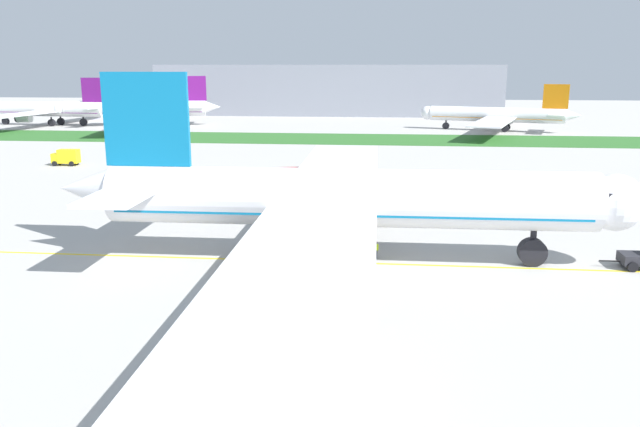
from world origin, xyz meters
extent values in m
plane|color=#ADAAA5|center=(0.00, 0.00, 0.00)|extent=(600.00, 600.00, 0.00)
cube|color=yellow|center=(0.00, 3.45, 0.00)|extent=(280.00, 0.36, 0.01)
cube|color=#2D6628|center=(0.00, 103.23, 0.05)|extent=(320.00, 24.00, 0.10)
cylinder|color=white|center=(0.63, 4.18, 5.87)|extent=(43.24, 5.71, 5.22)
cube|color=#0C6B9E|center=(0.63, 4.18, 4.96)|extent=(41.50, 5.27, 0.63)
sphere|color=white|center=(23.65, 4.44, 5.87)|extent=(4.96, 4.96, 4.96)
cone|color=white|center=(-23.31, 3.91, 6.26)|extent=(5.79, 4.50, 4.44)
cube|color=#0C6B9E|center=(-17.51, 3.97, 12.66)|extent=(7.78, 0.61, 8.35)
cube|color=white|center=(-18.43, 9.18, 6.65)|extent=(4.84, 8.40, 0.37)
cube|color=white|center=(-18.31, -1.25, 6.65)|extent=(4.84, 8.40, 0.37)
cube|color=white|center=(-1.78, 26.19, 5.22)|extent=(9.94, 38.97, 0.42)
cube|color=white|center=(-1.28, -17.88, 5.22)|extent=(9.94, 38.97, 0.42)
cylinder|color=#B7BABF|center=(-0.39, 17.46, 3.64)|extent=(4.99, 2.93, 2.87)
cylinder|color=black|center=(2.09, 17.49, 3.64)|extent=(0.46, 3.02, 3.01)
cylinder|color=#B7BABF|center=(-0.09, -9.13, 3.64)|extent=(4.99, 2.93, 2.87)
cylinder|color=black|center=(2.39, -9.10, 3.64)|extent=(0.46, 3.02, 3.01)
cylinder|color=black|center=(17.03, 4.36, 2.25)|extent=(0.55, 0.55, 2.02)
cylinder|color=black|center=(17.03, 4.36, 1.24)|extent=(2.49, 1.14, 2.48)
cylinder|color=black|center=(-2.86, 6.88, 2.25)|extent=(0.55, 0.55, 2.02)
cylinder|color=black|center=(-2.86, 6.88, 1.24)|extent=(2.49, 1.14, 2.48)
cylinder|color=black|center=(-2.80, 1.40, 2.25)|extent=(0.55, 0.55, 2.02)
cylinder|color=black|center=(-2.80, 1.40, 1.24)|extent=(2.49, 1.14, 2.48)
cube|color=black|center=(22.87, 4.43, 6.52)|extent=(1.87, 3.93, 0.94)
sphere|color=black|center=(-15.81, 6.55, 6.34)|extent=(0.37, 0.37, 0.37)
sphere|color=black|center=(-11.12, 6.60, 6.34)|extent=(0.37, 0.37, 0.37)
sphere|color=black|center=(-6.43, 6.66, 6.34)|extent=(0.37, 0.37, 0.37)
sphere|color=black|center=(-1.75, 6.71, 6.34)|extent=(0.37, 0.37, 0.37)
sphere|color=black|center=(2.94, 6.76, 6.34)|extent=(0.37, 0.37, 0.37)
sphere|color=black|center=(7.63, 6.82, 6.34)|extent=(0.37, 0.37, 0.37)
sphere|color=black|center=(12.32, 6.87, 6.34)|extent=(0.37, 0.37, 0.37)
sphere|color=black|center=(17.01, 6.92, 6.34)|extent=(0.37, 0.37, 0.37)
cylinder|color=black|center=(23.72, 4.44, 0.60)|extent=(1.80, 0.14, 0.12)
cylinder|color=black|center=(25.30, 3.38, 0.45)|extent=(0.90, 0.36, 0.90)
cylinder|color=black|center=(25.28, 5.53, 0.45)|extent=(0.90, 0.36, 0.90)
cylinder|color=black|center=(3.18, 5.18, 0.41)|extent=(0.12, 0.12, 0.81)
cylinder|color=#BFE519|center=(3.11, 5.31, 1.07)|extent=(0.09, 0.09, 0.52)
cylinder|color=black|center=(3.28, 5.02, 0.41)|extent=(0.12, 0.12, 0.81)
cylinder|color=#BFE519|center=(3.35, 4.90, 1.07)|extent=(0.09, 0.09, 0.52)
cube|color=#BFE519|center=(3.23, 5.10, 1.10)|extent=(0.42, 0.49, 0.57)
sphere|color=#8C6647|center=(3.23, 5.10, 1.51)|extent=(0.22, 0.22, 0.22)
cube|color=yellow|center=(-52.43, 55.89, 1.67)|extent=(3.58, 2.13, 2.43)
cube|color=yellow|center=(-54.67, 55.81, 1.31)|extent=(1.43, 1.97, 1.72)
cube|color=#263347|center=(-55.30, 55.79, 1.66)|extent=(0.14, 1.69, 0.76)
cylinder|color=black|center=(-54.63, 54.81, 0.45)|extent=(0.91, 0.33, 0.90)
cylinder|color=black|center=(-54.70, 56.82, 0.45)|extent=(0.91, 0.33, 0.90)
cylinder|color=black|center=(-51.51, 54.92, 0.45)|extent=(0.91, 0.33, 0.90)
cylinder|color=black|center=(-51.59, 56.93, 0.45)|extent=(0.91, 0.33, 0.90)
cube|color=#B21E19|center=(-9.82, 37.78, 1.75)|extent=(4.57, 3.25, 2.60)
cube|color=#B21E19|center=(-7.24, 38.39, 1.35)|extent=(2.09, 2.58, 1.81)
cube|color=#263347|center=(-6.52, 38.56, 1.71)|extent=(0.53, 1.95, 0.79)
cylinder|color=black|center=(-7.51, 39.54, 0.45)|extent=(0.94, 0.50, 0.90)
cylinder|color=black|center=(-6.97, 37.23, 0.45)|extent=(0.94, 0.50, 0.90)
cylinder|color=black|center=(-11.10, 38.70, 0.45)|extent=(0.94, 0.50, 0.90)
cylinder|color=black|center=(-10.56, 36.39, 0.45)|extent=(0.94, 0.50, 0.90)
cylinder|color=white|center=(-97.73, 130.93, 4.95)|extent=(37.91, 8.12, 4.40)
cube|color=#661472|center=(-97.73, 130.93, 4.18)|extent=(36.37, 7.62, 0.53)
cone|color=white|center=(-77.03, 128.87, 5.28)|extent=(5.19, 4.20, 3.74)
cube|color=#661472|center=(-81.99, 129.36, 10.67)|extent=(6.79, 1.11, 7.04)
cube|color=white|center=(-81.68, 124.91, 5.61)|extent=(4.82, 7.41, 0.31)
cube|color=white|center=(-80.81, 133.66, 5.61)|extent=(4.82, 7.41, 0.31)
cube|color=white|center=(-97.76, 111.70, 4.40)|extent=(11.61, 34.55, 0.35)
cube|color=white|center=(-93.96, 149.80, 4.40)|extent=(11.61, 34.55, 0.35)
cylinder|color=#B7BABF|center=(-98.13, 119.40, 3.07)|extent=(4.40, 2.82, 2.42)
cylinder|color=black|center=(-100.20, 119.60, 3.07)|extent=(0.61, 2.56, 2.54)
cylinder|color=#B7BABF|center=(-95.84, 142.32, 3.07)|extent=(4.40, 2.82, 2.42)
cylinder|color=black|center=(-97.92, 142.53, 3.07)|extent=(0.61, 2.56, 2.54)
cylinder|color=black|center=(-111.97, 132.36, 1.90)|extent=(0.46, 0.46, 1.70)
cylinder|color=black|center=(-111.97, 132.36, 1.04)|extent=(2.17, 1.14, 2.09)
cylinder|color=black|center=(-94.96, 128.34, 1.90)|extent=(0.46, 0.46, 1.70)
cylinder|color=black|center=(-94.96, 128.34, 1.04)|extent=(2.17, 1.14, 2.09)
cylinder|color=black|center=(-94.50, 132.93, 1.90)|extent=(0.46, 0.46, 1.70)
cylinder|color=black|center=(-94.50, 132.93, 1.04)|extent=(2.17, 1.14, 2.09)
cylinder|color=white|center=(-70.77, 133.59, 5.10)|extent=(41.67, 11.37, 4.53)
cube|color=#661472|center=(-70.77, 133.59, 4.31)|extent=(39.98, 10.73, 0.54)
sphere|color=white|center=(-92.46, 129.93, 5.10)|extent=(4.31, 4.31, 4.31)
cone|color=white|center=(-48.30, 137.37, 5.44)|extent=(5.56, 4.63, 3.85)
cube|color=#661472|center=(-53.59, 136.48, 11.00)|extent=(7.44, 1.69, 7.26)
cube|color=white|center=(-52.02, 132.15, 5.78)|extent=(5.71, 7.91, 0.32)
cube|color=white|center=(-53.52, 141.09, 5.78)|extent=(5.71, 7.91, 0.32)
cube|color=white|center=(-65.25, 113.28, 4.53)|extent=(15.21, 38.34, 0.36)
cube|color=white|center=(-72.21, 154.58, 4.53)|extent=(15.21, 38.34, 0.36)
cylinder|color=#B7BABF|center=(-67.87, 121.36, 3.16)|extent=(4.66, 3.18, 2.49)
cylinder|color=black|center=(-70.00, 121.00, 3.16)|extent=(0.80, 2.64, 2.62)
cylinder|color=#B7BABF|center=(-72.04, 146.09, 3.16)|extent=(4.66, 3.18, 2.49)
cylinder|color=black|center=(-74.16, 145.73, 3.16)|extent=(0.80, 2.64, 2.62)
cylinder|color=black|center=(-86.32, 130.97, 1.96)|extent=(0.47, 0.47, 1.76)
cylinder|color=black|center=(-86.32, 130.97, 1.08)|extent=(2.29, 1.31, 2.15)
cylinder|color=black|center=(-67.10, 131.79, 1.96)|extent=(0.47, 0.47, 1.76)
cylinder|color=black|center=(-67.10, 131.79, 1.08)|extent=(2.29, 1.31, 2.15)
cylinder|color=black|center=(-67.90, 136.49, 1.96)|extent=(0.47, 0.47, 1.76)
cylinder|color=black|center=(-67.90, 136.49, 1.08)|extent=(2.29, 1.31, 2.15)
cylinder|color=white|center=(34.11, 127.38, 4.48)|extent=(35.53, 14.36, 3.98)
cube|color=orange|center=(34.11, 127.38, 3.78)|extent=(34.06, 13.64, 0.48)
sphere|color=white|center=(15.88, 132.98, 4.48)|extent=(3.78, 3.78, 3.78)
cone|color=white|center=(53.00, 121.57, 4.78)|extent=(5.18, 4.52, 3.38)
cube|color=orange|center=(48.54, 122.95, 9.66)|extent=(6.30, 2.28, 6.37)
cube|color=white|center=(48.06, 118.93, 5.08)|extent=(5.65, 7.25, 0.28)
cube|color=white|center=(50.40, 126.54, 5.08)|extent=(5.65, 7.25, 0.28)
cube|color=white|center=(30.49, 109.49, 3.98)|extent=(17.06, 33.25, 0.32)
cube|color=white|center=(41.16, 144.22, 3.98)|extent=(17.06, 33.25, 0.32)
cylinder|color=#B7BABF|center=(31.60, 116.76, 2.78)|extent=(4.26, 3.20, 2.19)
cylinder|color=black|center=(29.79, 117.32, 2.78)|extent=(0.99, 2.29, 2.30)
cylinder|color=#B7BABF|center=(37.99, 137.58, 2.78)|extent=(4.26, 3.20, 2.19)
cylinder|color=black|center=(36.18, 138.13, 2.78)|extent=(0.99, 2.29, 2.30)
cylinder|color=black|center=(21.05, 131.39, 1.72)|extent=(0.42, 0.42, 1.54)
cylinder|color=black|center=(21.05, 131.39, 0.95)|extent=(2.06, 1.37, 1.89)
cylinder|color=black|center=(36.24, 124.54, 1.72)|extent=(0.42, 0.42, 1.54)
cylinder|color=black|center=(36.24, 124.54, 0.95)|extent=(2.06, 1.37, 1.89)
cylinder|color=black|center=(37.47, 128.53, 1.72)|extent=(0.42, 0.42, 1.54)
cylinder|color=black|center=(37.47, 128.53, 0.95)|extent=(2.06, 1.37, 1.89)
cube|color=gray|center=(-17.36, 182.62, 9.00)|extent=(124.09, 20.00, 18.00)
camera|label=1|loc=(3.74, -50.77, 17.24)|focal=35.30mm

